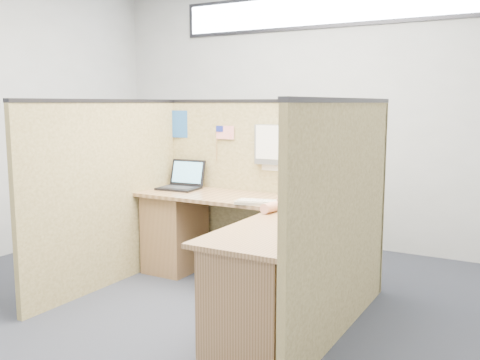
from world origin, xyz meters
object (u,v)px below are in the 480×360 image
Objects in this scene: l_desk at (245,252)px; laptop at (183,182)px; keyboard at (265,203)px; mouse at (284,203)px.

l_desk is 1.13m from laptop.
keyboard is 4.30× the size of mouse.
l_desk is at bearing -123.82° from keyboard.
laptop reaches higher than l_desk.
mouse reaches higher than keyboard.
keyboard is (1.00, -0.32, -0.05)m from laptop.
keyboard is at bearing 180.00° from mouse.
keyboard is (0.07, 0.19, 0.35)m from l_desk.
keyboard is at bearing 69.73° from l_desk.
l_desk is at bearing -32.58° from laptop.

